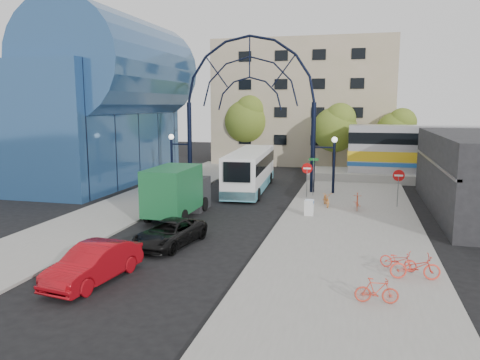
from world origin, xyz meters
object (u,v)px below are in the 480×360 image
(bike_near_a, at_px, (326,199))
(bike_far_c, at_px, (415,267))
(street_name_sign, at_px, (313,169))
(sandwich_board, at_px, (309,206))
(tree_north_c, at_px, (397,130))
(black_suv, at_px, (170,233))
(bike_far_b, at_px, (377,291))
(gateway_arch, at_px, (250,82))
(stop_sign, at_px, (307,171))
(do_not_enter_sign, at_px, (398,179))
(bike_near_b, at_px, (357,201))
(green_truck, at_px, (178,191))
(bike_far_a, at_px, (398,260))
(tree_north_a, at_px, (336,127))
(tree_north_b, at_px, (248,119))
(red_sedan, at_px, (94,263))
(city_bus, at_px, (250,170))

(bike_near_a, bearing_deg, bike_far_c, -84.82)
(street_name_sign, xyz_separation_m, sandwich_board, (0.40, -6.62, -1.39))
(street_name_sign, relative_size, tree_north_c, 0.43)
(black_suv, distance_m, bike_far_b, 10.68)
(street_name_sign, height_order, black_suv, street_name_sign)
(bike_far_b, bearing_deg, tree_north_c, -9.86)
(gateway_arch, bearing_deg, street_name_sign, -15.07)
(stop_sign, relative_size, do_not_enter_sign, 1.01)
(gateway_arch, distance_m, black_suv, 17.33)
(black_suv, relative_size, bike_near_b, 2.60)
(green_truck, height_order, bike_far_c, green_truck)
(street_name_sign, bearing_deg, bike_far_a, -71.92)
(tree_north_a, bearing_deg, street_name_sign, -93.96)
(tree_north_a, bearing_deg, tree_north_b, 158.20)
(bike_far_a, distance_m, bike_far_c, 1.14)
(red_sedan, xyz_separation_m, bike_far_c, (12.06, 3.01, -0.12))
(stop_sign, xyz_separation_m, city_bus, (-4.79, 2.24, -0.34))
(city_bus, bearing_deg, tree_north_b, 99.83)
(bike_near_a, xyz_separation_m, bike_far_b, (2.73, -15.29, -0.03))
(stop_sign, bearing_deg, bike_near_a, -60.58)
(tree_north_b, height_order, bike_near_b, tree_north_b)
(stop_sign, xyz_separation_m, bike_near_b, (3.63, -3.44, -1.35))
(do_not_enter_sign, xyz_separation_m, tree_north_c, (1.12, 17.93, 2.30))
(red_sedan, xyz_separation_m, bike_near_a, (7.81, 15.63, -0.15))
(tree_north_b, xyz_separation_m, bike_near_b, (12.31, -21.37, -4.62))
(do_not_enter_sign, distance_m, tree_north_b, 25.09)
(green_truck, height_order, bike_near_a, green_truck)
(do_not_enter_sign, bearing_deg, bike_far_c, -91.38)
(bike_near_a, bearing_deg, green_truck, -164.93)
(green_truck, distance_m, bike_near_b, 11.49)
(bike_far_c, bearing_deg, bike_near_a, 11.60)
(street_name_sign, xyz_separation_m, city_bus, (-5.19, 1.64, -0.47))
(do_not_enter_sign, xyz_separation_m, bike_far_c, (-0.33, -13.51, -1.36))
(stop_sign, relative_size, street_name_sign, 0.89)
(stop_sign, bearing_deg, black_suv, -111.16)
(street_name_sign, bearing_deg, stop_sign, -123.64)
(tree_north_b, bearing_deg, gateway_arch, -76.32)
(tree_north_c, bearing_deg, street_name_sign, -114.31)
(red_sedan, bearing_deg, stop_sign, 79.37)
(stop_sign, distance_m, bike_far_a, 15.53)
(street_name_sign, bearing_deg, city_bus, 162.43)
(sandwich_board, xyz_separation_m, tree_north_b, (-9.48, 23.95, 4.52))
(stop_sign, height_order, street_name_sign, street_name_sign)
(bike_far_b, bearing_deg, do_not_enter_sign, -11.38)
(city_bus, bearing_deg, bike_near_b, -38.13)
(bike_far_a, bearing_deg, tree_north_a, 31.21)
(city_bus, xyz_separation_m, red_sedan, (-1.40, -20.77, -0.92))
(green_truck, relative_size, bike_far_b, 4.22)
(sandwich_board, xyz_separation_m, bike_near_a, (0.83, 3.13, -0.15))
(sandwich_board, bearing_deg, green_truck, -168.66)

